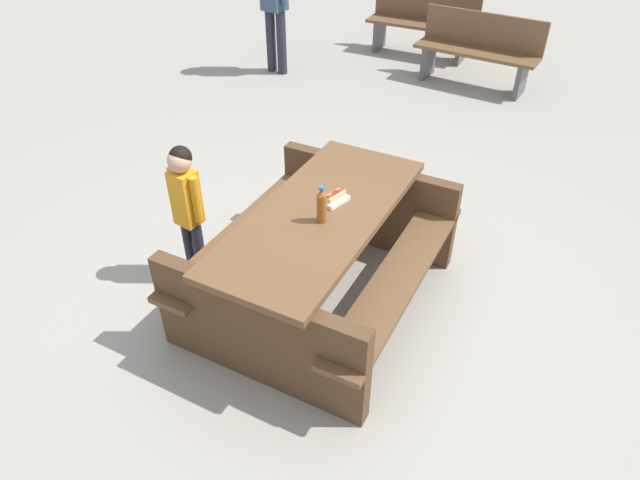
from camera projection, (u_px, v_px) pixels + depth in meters
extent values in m
plane|color=gray|center=(320.00, 298.00, 4.03)|extent=(30.00, 30.00, 0.00)
cube|color=brown|center=(320.00, 215.00, 3.59)|extent=(1.88, 0.96, 0.05)
cube|color=brown|center=(250.00, 228.00, 3.98)|extent=(1.82, 0.49, 0.04)
cube|color=brown|center=(399.00, 277.00, 3.57)|extent=(1.82, 0.49, 0.04)
cube|color=#4D3520|center=(367.00, 204.00, 4.37)|extent=(0.26, 1.40, 0.70)
cube|color=#4D3520|center=(258.00, 336.00, 3.27)|extent=(0.26, 1.40, 0.70)
cylinder|color=brown|center=(322.00, 208.00, 3.44)|extent=(0.06, 0.06, 0.19)
cone|color=brown|center=(322.00, 192.00, 3.37)|extent=(0.05, 0.05, 0.04)
cylinder|color=blue|center=(322.00, 188.00, 3.35)|extent=(0.03, 0.03, 0.02)
cube|color=white|center=(335.00, 200.00, 3.66)|extent=(0.21, 0.17, 0.03)
cube|color=#D8B272|center=(335.00, 196.00, 3.64)|extent=(0.16, 0.11, 0.04)
cylinder|color=maroon|center=(335.00, 194.00, 3.63)|extent=(0.14, 0.08, 0.03)
ellipsoid|color=maroon|center=(335.00, 192.00, 3.62)|extent=(0.07, 0.05, 0.01)
cylinder|color=#262633|center=(200.00, 252.00, 4.07)|extent=(0.07, 0.07, 0.48)
cylinder|color=#262633|center=(189.00, 246.00, 4.12)|extent=(0.07, 0.07, 0.48)
cube|color=orange|center=(186.00, 198.00, 3.83)|extent=(0.18, 0.19, 0.41)
cylinder|color=orange|center=(196.00, 200.00, 3.77)|extent=(0.06, 0.06, 0.35)
cylinder|color=orange|center=(175.00, 190.00, 3.86)|extent=(0.06, 0.06, 0.35)
sphere|color=tan|center=(179.00, 161.00, 3.66)|extent=(0.16, 0.16, 0.16)
sphere|color=black|center=(180.00, 157.00, 3.65)|extent=(0.15, 0.15, 0.15)
cube|color=brown|center=(476.00, 52.00, 6.88)|extent=(0.68, 1.55, 0.04)
cube|color=brown|center=(484.00, 30.00, 6.87)|extent=(0.33, 1.48, 0.40)
cube|color=#4C4C51|center=(428.00, 61.00, 7.27)|extent=(0.36, 0.13, 0.41)
cube|color=#4C4C51|center=(521.00, 80.00, 6.76)|extent=(0.36, 0.13, 0.41)
cube|color=brown|center=(421.00, 24.00, 7.76)|extent=(0.56, 1.53, 0.04)
cube|color=brown|center=(427.00, 4.00, 7.76)|extent=(0.20, 1.50, 0.40)
cube|color=#4C4C51|center=(380.00, 35.00, 8.12)|extent=(0.36, 0.10, 0.41)
cube|color=#4C4C51|center=(461.00, 47.00, 7.68)|extent=(0.36, 0.10, 0.41)
cylinder|color=#262633|center=(271.00, 40.00, 7.33)|extent=(0.12, 0.12, 0.79)
cylinder|color=#262633|center=(281.00, 43.00, 7.25)|extent=(0.12, 0.12, 0.79)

